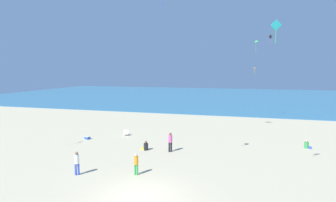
# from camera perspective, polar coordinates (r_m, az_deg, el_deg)

# --- Properties ---
(ground_plane) EXTENTS (120.00, 120.00, 0.00)m
(ground_plane) POSITION_cam_1_polar(r_m,az_deg,el_deg) (25.15, 2.79, -9.37)
(ground_plane) COLOR beige
(ocean_water) EXTENTS (120.00, 60.00, 0.05)m
(ocean_water) POSITION_cam_1_polar(r_m,az_deg,el_deg) (72.08, 11.43, 0.86)
(ocean_water) COLOR teal
(ocean_water) RESTS_ON ground_plane
(beach_chair_mid_beach) EXTENTS (0.66, 0.70, 0.61)m
(beach_chair_mid_beach) POSITION_cam_1_polar(r_m,az_deg,el_deg) (29.88, -8.40, -6.36)
(beach_chair_mid_beach) COLOR white
(beach_chair_mid_beach) RESTS_ON ground_plane
(cooler_box) EXTENTS (0.59, 0.52, 0.28)m
(cooler_box) POSITION_cam_1_polar(r_m,az_deg,el_deg) (29.18, -15.88, -7.10)
(cooler_box) COLOR #2D56B7
(cooler_box) RESTS_ON ground_plane
(person_1) EXTENTS (0.72, 0.59, 0.80)m
(person_1) POSITION_cam_1_polar(r_m,az_deg,el_deg) (24.47, -4.52, -9.11)
(person_1) COLOR black
(person_1) RESTS_ON ground_plane
(person_2) EXTENTS (0.46, 0.46, 1.64)m
(person_2) POSITION_cam_1_polar(r_m,az_deg,el_deg) (23.73, 0.46, -7.96)
(person_2) COLOR black
(person_2) RESTS_ON ground_plane
(person_3) EXTENTS (0.31, 0.31, 1.42)m
(person_3) POSITION_cam_1_polar(r_m,az_deg,el_deg) (18.91, -6.42, -12.17)
(person_3) COLOR green
(person_3) RESTS_ON ground_plane
(person_4) EXTENTS (0.42, 0.42, 1.54)m
(person_4) POSITION_cam_1_polar(r_m,az_deg,el_deg) (19.67, -17.82, -11.50)
(person_4) COLOR blue
(person_4) RESTS_ON ground_plane
(person_5) EXTENTS (0.65, 0.45, 0.75)m
(person_5) POSITION_cam_1_polar(r_m,az_deg,el_deg) (27.72, 26.10, -7.95)
(person_5) COLOR green
(person_5) RESTS_ON ground_plane
(kite_black) EXTENTS (0.51, 0.48, 1.49)m
(kite_black) POSITION_cam_1_polar(r_m,az_deg,el_deg) (47.19, 19.86, 11.97)
(kite_black) COLOR black
(kite_green) EXTENTS (0.69, 0.74, 1.65)m
(kite_green) POSITION_cam_1_polar(r_m,az_deg,el_deg) (38.52, 17.20, 11.38)
(kite_green) COLOR green
(kite_orange) EXTENTS (0.44, 0.37, 1.14)m
(kite_orange) POSITION_cam_1_polar(r_m,az_deg,el_deg) (47.24, 16.97, 6.34)
(kite_orange) COLOR orange
(kite_teal) EXTENTS (0.59, 0.22, 1.26)m
(kite_teal) POSITION_cam_1_polar(r_m,az_deg,el_deg) (17.08, 20.87, 13.87)
(kite_teal) COLOR #1EADAD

